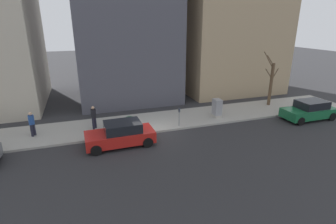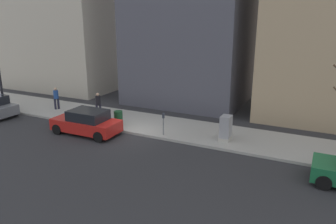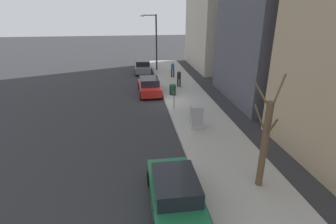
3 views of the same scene
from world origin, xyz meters
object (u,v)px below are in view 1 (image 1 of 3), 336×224
Objects in this scene: parking_meter at (179,115)px; bare_tree at (271,83)px; parked_car_green at (309,110)px; parked_car_red at (121,134)px; pedestrian_near_meter at (94,116)px; pedestrian_midblock at (32,123)px; trash_bin at (130,123)px; utility_box at (217,108)px.

bare_tree is (2.15, -9.58, 1.24)m from parking_meter.
bare_tree is (3.81, 0.80, 1.48)m from parked_car_green.
parking_meter is (1.53, -4.48, 0.24)m from parked_car_red.
bare_tree is at bearing 11.92° from parked_car_green.
pedestrian_near_meter is 1.00× the size of pedestrian_midblock.
trash_bin is at bearing -68.44° from pedestrian_midblock.
utility_box is at bearing 69.95° from parked_car_green.
utility_box is 6.32m from bare_tree.
parked_car_red is 2.20m from trash_bin.
parking_meter is at bearing -67.84° from pedestrian_midblock.
parked_car_red is at bearing 89.60° from parked_car_green.
parking_meter is 0.28× the size of bare_tree.
parked_car_green is 4.16m from bare_tree.
trash_bin is (0.45, 3.52, -0.38)m from parking_meter.
utility_box is at bearing -74.45° from parked_car_red.
pedestrian_midblock is (0.01, 3.94, 0.00)m from pedestrian_near_meter.
parked_car_red reaches higher than parking_meter.
pedestrian_near_meter reaches higher than utility_box.
trash_bin is (1.98, -0.95, -0.14)m from parked_car_red.
parked_car_red is 2.55× the size of pedestrian_midblock.
pedestrian_near_meter and pedestrian_midblock have the same top height.
parked_car_red is 3.30m from pedestrian_near_meter.
utility_box is 0.86× the size of pedestrian_near_meter.
pedestrian_midblock is at bearing 81.65° from parking_meter.
parked_car_green is at bearing 117.41° from pedestrian_near_meter.
pedestrian_midblock is at bearing 87.47° from utility_box.
parking_meter is at bearing -97.28° from trash_bin.
trash_bin is (-0.40, 7.06, -0.25)m from utility_box.
bare_tree reaches higher than pedestrian_midblock.
bare_tree is at bearing -57.39° from pedestrian_midblock.
parked_car_green is at bearing -98.60° from trash_bin.
parking_meter is at bearing -72.11° from parked_car_red.
parked_car_green is at bearing -168.15° from bare_tree.
bare_tree reaches higher than pedestrian_near_meter.
utility_box reaches higher than parked_car_green.
utility_box is at bearing 102.20° from bare_tree.
pedestrian_near_meter is at bearing 79.31° from parked_car_green.
parked_car_green is 2.53× the size of pedestrian_near_meter.
parking_meter is 9.93m from pedestrian_midblock.
pedestrian_midblock is (2.97, 5.34, 0.35)m from parked_car_red.
pedestrian_near_meter is (-0.72, 15.46, -1.13)m from bare_tree.
parked_car_red is 3.13× the size of parking_meter.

